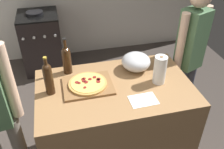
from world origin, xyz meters
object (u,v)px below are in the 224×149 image
at_px(wine_bottle_green, 48,78).
at_px(person_in_red, 189,55).
at_px(paper_towel_roll, 160,70).
at_px(wine_bottle_amber, 67,59).
at_px(mixing_bowl, 136,62).
at_px(stove, 42,42).
at_px(pizza, 88,83).

bearing_deg(wine_bottle_green, person_in_red, 12.28).
height_order(paper_towel_roll, person_in_red, person_in_red).
distance_m(wine_bottle_amber, person_in_red, 1.21).
distance_m(wine_bottle_amber, wine_bottle_green, 0.30).
height_order(mixing_bowl, stove, mixing_bowl).
bearing_deg(stove, mixing_bowl, -62.79).
bearing_deg(pizza, stove, 102.89).
height_order(wine_bottle_amber, stove, wine_bottle_amber).
height_order(wine_bottle_green, person_in_red, person_in_red).
distance_m(pizza, wine_bottle_green, 0.32).
bearing_deg(paper_towel_roll, stove, 117.46).
height_order(paper_towel_roll, wine_bottle_amber, wine_bottle_amber).
bearing_deg(paper_towel_roll, wine_bottle_amber, 155.90).
relative_size(paper_towel_roll, wine_bottle_green, 0.75).
bearing_deg(mixing_bowl, wine_bottle_amber, 170.74).
bearing_deg(stove, wine_bottle_amber, -79.85).
distance_m(pizza, stove, 1.98).
xyz_separation_m(paper_towel_roll, stove, (-1.01, 1.94, -0.61)).
height_order(pizza, wine_bottle_green, wine_bottle_green).
distance_m(wine_bottle_amber, stove, 1.76).
distance_m(pizza, mixing_bowl, 0.48).
height_order(paper_towel_roll, stove, paper_towel_roll).
bearing_deg(wine_bottle_amber, mixing_bowl, -9.26).
height_order(wine_bottle_amber, person_in_red, person_in_red).
relative_size(mixing_bowl, stove, 0.28).
xyz_separation_m(mixing_bowl, stove, (-0.88, 1.72, -0.57)).
xyz_separation_m(paper_towel_roll, wine_bottle_green, (-0.88, 0.07, 0.03)).
height_order(stove, person_in_red, person_in_red).
bearing_deg(person_in_red, wine_bottle_green, -167.72).
height_order(pizza, person_in_red, person_in_red).
bearing_deg(person_in_red, paper_towel_roll, -142.88).
bearing_deg(mixing_bowl, paper_towel_roll, -60.71).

